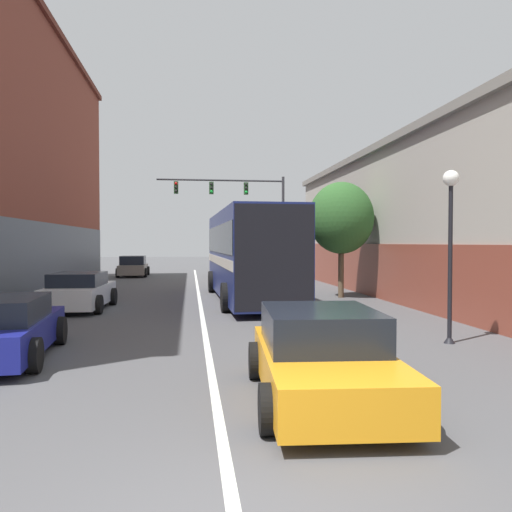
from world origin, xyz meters
name	(u,v)px	position (x,y,z in m)	size (l,w,h in m)	color
lane_center_line	(200,300)	(0.00, 16.69, 0.00)	(0.14, 45.37, 0.01)	silver
building_right_storefront	(500,218)	(12.46, 15.72, 3.39)	(10.40, 28.72, 6.53)	#9E998E
bus	(249,251)	(1.98, 16.51, 1.99)	(3.03, 11.13, 3.56)	navy
hatchback_foreground	(322,357)	(1.58, 3.58, 0.63)	(2.28, 4.16, 1.33)	orange
parked_car_left_near	(133,267)	(-4.31, 31.78, 0.68)	(2.08, 3.85, 1.43)	slate
parked_car_left_mid	(80,292)	(-4.21, 14.37, 0.63)	(2.13, 4.06, 1.30)	silver
parked_car_left_far	(1,329)	(-4.12, 6.86, 0.61)	(2.22, 4.27, 1.26)	navy
traffic_signal_gantry	(242,202)	(3.06, 29.36, 5.04)	(8.44, 0.36, 6.76)	#333338
street_lamp	(450,231)	(5.60, 7.22, 2.61)	(0.37, 0.37, 4.01)	black
street_tree_near	(341,218)	(6.01, 16.96, 3.38)	(2.78, 2.50, 4.93)	brown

